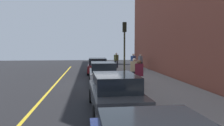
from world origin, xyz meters
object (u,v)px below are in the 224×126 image
Objects in this scene: parked_car_white at (103,73)px; traffic_light_pole at (124,41)px; parked_car_maroon at (98,66)px; pedestrian_tan_coat at (134,70)px; pedestrian_olive_coat at (116,60)px; pedestrian_blue_coat at (133,62)px; pedestrian_grey_coat at (140,61)px; pedestrian_burgundy_coat at (139,74)px; parked_car_charcoal at (115,93)px; rolling_suitcase at (138,80)px.

parked_car_white is 1.06× the size of traffic_light_pole.
parked_car_maroon is 2.66× the size of pedestrian_tan_coat.
pedestrian_tan_coat is at bearing 179.05° from pedestrian_olive_coat.
pedestrian_blue_coat is 1.06× the size of pedestrian_grey_coat.
pedestrian_burgundy_coat is at bearing 174.67° from pedestrian_tan_coat.
traffic_light_pole is at bearing -12.29° from parked_car_charcoal.
parked_car_charcoal is 2.78× the size of pedestrian_olive_coat.
pedestrian_burgundy_coat reaches higher than parked_car_white.
pedestrian_olive_coat is 1.88× the size of rolling_suitcase.
rolling_suitcase is (5.28, -2.17, -0.33)m from parked_car_charcoal.
parked_car_white is 2.76m from traffic_light_pole.
pedestrian_tan_coat is at bearing 169.05° from pedestrian_blue_coat.
pedestrian_blue_coat is at bearing -9.13° from rolling_suitcase.
pedestrian_grey_coat is at bearing -135.94° from pedestrian_olive_coat.
traffic_light_pole is at bearing -162.42° from parked_car_maroon.
pedestrian_grey_coat is at bearing -15.88° from pedestrian_tan_coat.
traffic_light_pole reaches higher than pedestrian_burgundy_coat.
pedestrian_blue_coat is 6.80m from traffic_light_pole.
pedestrian_tan_coat is 1.02× the size of pedestrian_grey_coat.
pedestrian_olive_coat is 10.03m from traffic_light_pole.
pedestrian_grey_coat reaches higher than rolling_suitcase.
parked_car_white is at bearing 152.11° from pedestrian_blue_coat.
parked_car_maroon is 3.74m from pedestrian_blue_coat.
pedestrian_tan_coat is at bearing 164.12° from pedestrian_grey_coat.
pedestrian_tan_coat is at bearing -19.08° from parked_car_charcoal.
parked_car_maroon is 6.09m from traffic_light_pole.
parked_car_maroon is at bearing 17.58° from traffic_light_pole.
parked_car_white is at bearing -178.70° from parked_car_maroon.
parked_car_maroon is (5.78, 0.13, 0.00)m from parked_car_white.
pedestrian_tan_coat is 2.38m from traffic_light_pole.
parked_car_white is at bearing 65.80° from pedestrian_tan_coat.
pedestrian_blue_coat is 1.01× the size of pedestrian_olive_coat.
parked_car_maroon is (12.52, 0.16, -0.00)m from parked_car_charcoal.
pedestrian_blue_coat reaches higher than pedestrian_tan_coat.
rolling_suitcase is (-11.66, 0.02, -0.64)m from pedestrian_olive_coat.
parked_car_white is at bearing 167.68° from pedestrian_olive_coat.
pedestrian_burgundy_coat is at bearing -27.65° from parked_car_charcoal.
pedestrian_olive_coat is at bearing -12.32° from parked_car_white.
pedestrian_burgundy_coat is 1.87× the size of rolling_suitcase.
parked_car_maroon is 2.62× the size of pedestrian_burgundy_coat.
parked_car_white is at bearing 149.93° from pedestrian_grey_coat.
parked_car_white is at bearing 28.70° from pedestrian_burgundy_coat.
pedestrian_olive_coat reaches higher than pedestrian_tan_coat.
pedestrian_tan_coat is 1.84× the size of rolling_suitcase.
pedestrian_blue_coat is 0.42× the size of traffic_light_pole.
pedestrian_olive_coat is 11.12m from pedestrian_tan_coat.
parked_car_charcoal is at bearing -179.26° from parked_car_maroon.
parked_car_charcoal is 2.76× the size of pedestrian_blue_coat.
rolling_suitcase is (-9.28, 2.33, -0.60)m from pedestrian_grey_coat.
parked_car_maroon is 2.60× the size of pedestrian_olive_coat.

